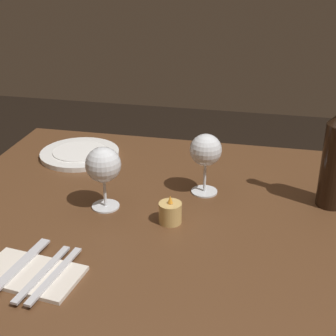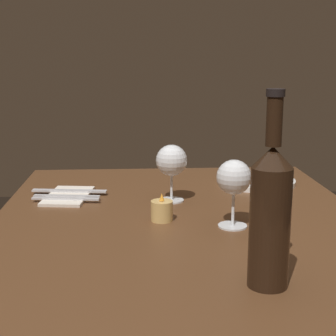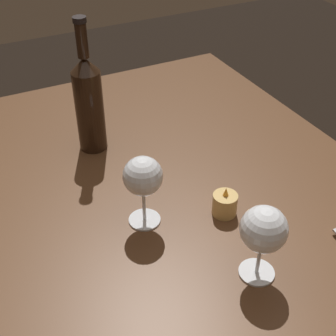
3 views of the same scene
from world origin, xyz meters
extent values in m
cube|color=#56351E|center=(0.00, 0.00, 0.72)|extent=(1.30, 0.90, 0.04)
cylinder|color=#412816|center=(-0.58, 0.38, 0.35)|extent=(0.06, 0.06, 0.70)
cylinder|color=white|center=(0.03, -0.11, 0.74)|extent=(0.07, 0.07, 0.00)
cylinder|color=white|center=(0.03, -0.11, 0.78)|extent=(0.01, 0.01, 0.08)
sphere|color=white|center=(0.03, -0.11, 0.86)|extent=(0.08, 0.08, 0.08)
cylinder|color=maroon|center=(0.03, -0.11, 0.85)|extent=(0.06, 0.06, 0.01)
cylinder|color=white|center=(0.24, 0.01, 0.74)|extent=(0.07, 0.07, 0.00)
cylinder|color=white|center=(0.24, 0.01, 0.78)|extent=(0.01, 0.01, 0.07)
sphere|color=white|center=(0.24, 0.01, 0.85)|extent=(0.08, 0.08, 0.08)
cylinder|color=maroon|center=(0.24, 0.01, 0.84)|extent=(0.06, 0.06, 0.02)
cylinder|color=black|center=(-0.28, -0.11, 0.84)|extent=(0.07, 0.07, 0.20)
cone|color=black|center=(-0.28, -0.11, 0.96)|extent=(0.07, 0.07, 0.03)
cylinder|color=black|center=(-0.28, -0.11, 1.02)|extent=(0.03, 0.03, 0.08)
cylinder|color=black|center=(-0.28, -0.11, 1.06)|extent=(0.03, 0.03, 0.01)
cylinder|color=#DBB266|center=(0.08, 0.05, 0.76)|extent=(0.05, 0.05, 0.05)
cylinder|color=white|center=(0.08, 0.05, 0.76)|extent=(0.04, 0.04, 0.03)
cone|color=#F99E2D|center=(0.08, 0.05, 0.80)|extent=(0.01, 0.01, 0.02)
camera|label=1|loc=(-0.12, 0.97, 1.32)|focal=52.00mm
camera|label=2|loc=(-1.07, 0.10, 1.12)|focal=54.61mm
camera|label=3|loc=(0.68, -0.39, 1.41)|focal=49.96mm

